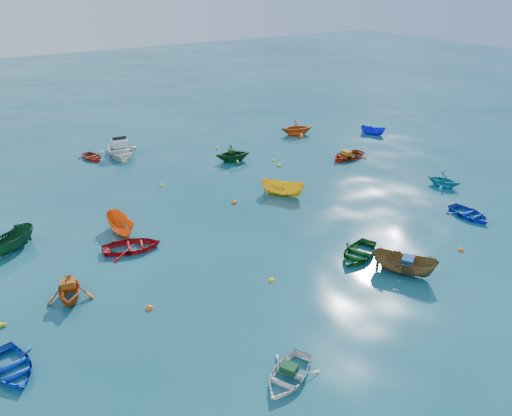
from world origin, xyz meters
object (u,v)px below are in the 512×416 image
dinghy_white_near (288,379)px  dinghy_blue_se (469,217)px  motorboat_white (121,155)px  dinghy_blue_sw (13,371)px

dinghy_white_near → dinghy_blue_se: 18.36m
dinghy_white_near → motorboat_white: 28.04m
dinghy_blue_sw → dinghy_blue_se: (26.43, -0.87, 0.00)m
motorboat_white → dinghy_white_near: bearing=-87.8°
dinghy_blue_sw → dinghy_white_near: dinghy_blue_sw is taller
dinghy_blue_sw → motorboat_white: bearing=53.7°
dinghy_blue_sw → dinghy_blue_se: size_ratio=1.02×
dinghy_blue_sw → motorboat_white: motorboat_white is taller
dinghy_blue_sw → dinghy_white_near: (8.81, -6.00, 0.00)m
dinghy_white_near → dinghy_blue_se: dinghy_blue_se is taller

